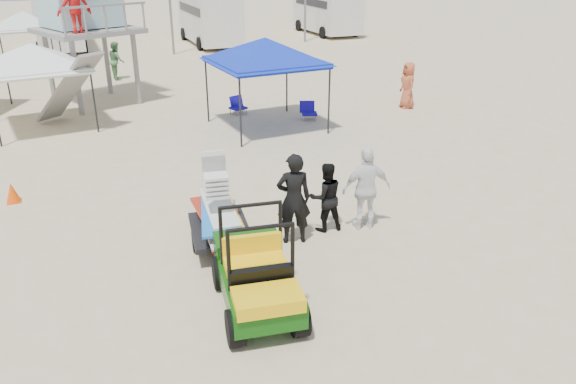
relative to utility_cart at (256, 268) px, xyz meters
name	(u,v)px	position (x,y,z in m)	size (l,w,h in m)	color
ground	(330,343)	(0.77, -1.28, -0.82)	(140.00, 140.00, 0.00)	beige
utility_cart	(256,268)	(0.00, 0.00, 0.00)	(1.46, 2.46, 1.77)	#0D490B
surf_trailer	(219,215)	(0.00, 2.33, -0.08)	(1.37, 2.21, 1.82)	black
man_left	(294,199)	(1.52, 2.03, 0.16)	(0.71, 0.47, 1.96)	black
man_mid	(326,197)	(2.37, 2.28, -0.05)	(0.75, 0.59, 1.55)	black
man_right	(366,189)	(3.22, 2.03, 0.11)	(1.09, 0.45, 1.86)	white
lifeguard_tower	(80,0)	(-1.44, 15.74, 3.09)	(4.26, 4.26, 5.25)	gray
canopy_blue	(265,42)	(3.79, 9.97, 2.07)	(3.52, 3.52, 3.44)	black
canopy_white_a	(31,48)	(-3.32, 12.85, 1.87)	(3.54, 3.54, 3.25)	black
canopy_white_c	(23,14)	(-3.85, 23.96, 1.89)	(3.13, 3.13, 3.26)	black
cone_near	(12,192)	(-4.05, 6.43, -0.57)	(0.34, 0.34, 0.50)	#FF4C08
beach_chair_b	(237,105)	(3.42, 12.12, -0.51)	(0.68, 0.75, 0.64)	#170D93
beach_chair_c	(308,110)	(5.57, 10.40, -0.51)	(0.68, 0.75, 0.64)	#1A0D94
rv_mid_left	(57,18)	(-2.24, 30.21, 0.98)	(2.65, 6.50, 3.25)	silver
rv_mid_right	(209,15)	(6.76, 28.71, 0.98)	(2.64, 7.00, 3.25)	silver
rv_far_right	(327,8)	(15.76, 30.21, 0.98)	(2.64, 6.60, 3.25)	silver
distant_beachgoers	(235,59)	(5.22, 18.14, 0.04)	(10.47, 20.04, 1.75)	#B65434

